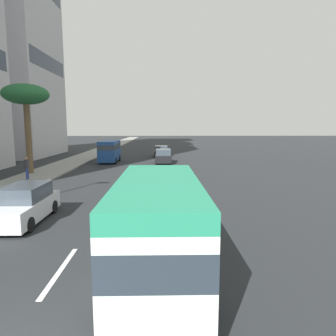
{
  "coord_description": "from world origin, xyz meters",
  "views": [
    {
      "loc": [
        -4.35,
        -3.1,
        4.35
      ],
      "look_at": [
        17.65,
        -3.55,
        1.25
      ],
      "focal_mm": 31.93,
      "sensor_mm": 36.0,
      "label": 1
    }
  ],
  "objects_px": {
    "minibus_second": "(158,226)",
    "pedestrian_near_lamp": "(27,167)",
    "car_lead": "(161,151)",
    "van_sixth": "(110,150)",
    "palm_tree": "(26,97)",
    "car_fourth": "(25,205)",
    "car_third": "(163,156)",
    "car_fifth": "(167,193)"
  },
  "relations": [
    {
      "from": "car_lead",
      "to": "car_third",
      "type": "distance_m",
      "value": 7.72
    },
    {
      "from": "car_third",
      "to": "car_fifth",
      "type": "height_order",
      "value": "car_fifth"
    },
    {
      "from": "minibus_second",
      "to": "pedestrian_near_lamp",
      "type": "relative_size",
      "value": 3.49
    },
    {
      "from": "car_third",
      "to": "car_fourth",
      "type": "xyz_separation_m",
      "value": [
        -21.76,
        6.44,
        0.01
      ]
    },
    {
      "from": "car_fifth",
      "to": "pedestrian_near_lamp",
      "type": "xyz_separation_m",
      "value": [
        8.14,
        10.98,
        0.35
      ]
    },
    {
      "from": "car_lead",
      "to": "van_sixth",
      "type": "bearing_deg",
      "value": 137.06
    },
    {
      "from": "car_fifth",
      "to": "palm_tree",
      "type": "xyz_separation_m",
      "value": [
        11.28,
        12.09,
        6.08
      ]
    },
    {
      "from": "car_lead",
      "to": "van_sixth",
      "type": "relative_size",
      "value": 0.91
    },
    {
      "from": "minibus_second",
      "to": "pedestrian_near_lamp",
      "type": "xyz_separation_m",
      "value": [
        15.68,
        10.63,
        -0.44
      ]
    },
    {
      "from": "car_third",
      "to": "car_fifth",
      "type": "xyz_separation_m",
      "value": [
        -19.61,
        -0.07,
        0.02
      ]
    },
    {
      "from": "car_third",
      "to": "pedestrian_near_lamp",
      "type": "height_order",
      "value": "pedestrian_near_lamp"
    },
    {
      "from": "pedestrian_near_lamp",
      "to": "car_third",
      "type": "bearing_deg",
      "value": -105.99
    },
    {
      "from": "car_fourth",
      "to": "palm_tree",
      "type": "relative_size",
      "value": 0.57
    },
    {
      "from": "car_fifth",
      "to": "van_sixth",
      "type": "bearing_deg",
      "value": 17.68
    },
    {
      "from": "car_lead",
      "to": "car_fifth",
      "type": "height_order",
      "value": "car_fifth"
    },
    {
      "from": "car_third",
      "to": "car_fifth",
      "type": "bearing_deg",
      "value": -179.79
    },
    {
      "from": "pedestrian_near_lamp",
      "to": "palm_tree",
      "type": "bearing_deg",
      "value": -42.99
    },
    {
      "from": "car_fourth",
      "to": "palm_tree",
      "type": "height_order",
      "value": "palm_tree"
    },
    {
      "from": "car_fifth",
      "to": "van_sixth",
      "type": "relative_size",
      "value": 0.9
    },
    {
      "from": "minibus_second",
      "to": "pedestrian_near_lamp",
      "type": "height_order",
      "value": "minibus_second"
    },
    {
      "from": "pedestrian_near_lamp",
      "to": "palm_tree",
      "type": "xyz_separation_m",
      "value": [
        3.14,
        1.11,
        5.72
      ]
    },
    {
      "from": "car_fourth",
      "to": "minibus_second",
      "type": "bearing_deg",
      "value": 48.75
    },
    {
      "from": "car_fourth",
      "to": "palm_tree",
      "type": "bearing_deg",
      "value": -157.44
    },
    {
      "from": "van_sixth",
      "to": "pedestrian_near_lamp",
      "type": "relative_size",
      "value": 2.87
    },
    {
      "from": "car_lead",
      "to": "minibus_second",
      "type": "bearing_deg",
      "value": 179.97
    },
    {
      "from": "minibus_second",
      "to": "car_third",
      "type": "xyz_separation_m",
      "value": [
        27.16,
        -0.28,
        -0.81
      ]
    },
    {
      "from": "minibus_second",
      "to": "palm_tree",
      "type": "distance_m",
      "value": 22.8
    },
    {
      "from": "car_fourth",
      "to": "van_sixth",
      "type": "height_order",
      "value": "van_sixth"
    },
    {
      "from": "car_lead",
      "to": "car_fifth",
      "type": "xyz_separation_m",
      "value": [
        -27.33,
        -0.34,
        0.06
      ]
    },
    {
      "from": "minibus_second",
      "to": "van_sixth",
      "type": "xyz_separation_m",
      "value": [
        28.17,
        6.22,
        -0.12
      ]
    },
    {
      "from": "car_fourth",
      "to": "palm_tree",
      "type": "distance_m",
      "value": 15.76
    },
    {
      "from": "car_lead",
      "to": "car_fourth",
      "type": "xyz_separation_m",
      "value": [
        -29.48,
        6.17,
        0.05
      ]
    },
    {
      "from": "minibus_second",
      "to": "car_third",
      "type": "height_order",
      "value": "minibus_second"
    },
    {
      "from": "car_lead",
      "to": "pedestrian_near_lamp",
      "type": "bearing_deg",
      "value": 151.0
    },
    {
      "from": "car_lead",
      "to": "van_sixth",
      "type": "xyz_separation_m",
      "value": [
        -6.7,
        6.24,
        0.73
      ]
    },
    {
      "from": "car_third",
      "to": "car_fourth",
      "type": "height_order",
      "value": "car_fourth"
    },
    {
      "from": "car_third",
      "to": "pedestrian_near_lamp",
      "type": "distance_m",
      "value": 15.84
    },
    {
      "from": "car_fifth",
      "to": "car_third",
      "type": "bearing_deg",
      "value": 0.21
    },
    {
      "from": "pedestrian_near_lamp",
      "to": "car_fourth",
      "type": "bearing_deg",
      "value": 141.03
    },
    {
      "from": "minibus_second",
      "to": "car_fourth",
      "type": "distance_m",
      "value": 8.23
    },
    {
      "from": "car_lead",
      "to": "car_third",
      "type": "relative_size",
      "value": 1.13
    },
    {
      "from": "car_third",
      "to": "minibus_second",
      "type": "bearing_deg",
      "value": 179.41
    }
  ]
}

